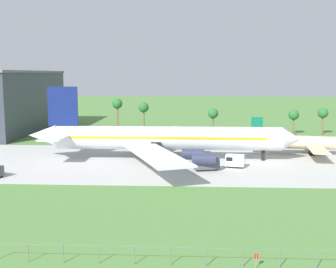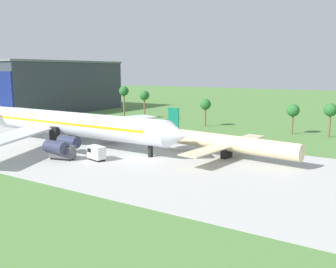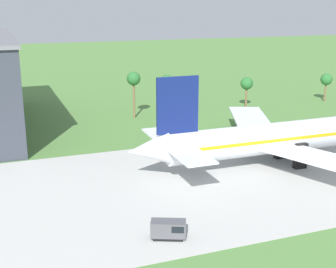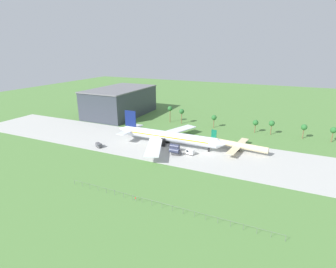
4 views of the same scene
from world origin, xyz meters
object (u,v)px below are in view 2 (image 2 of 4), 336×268
at_px(jet_airliner, 68,124).
at_px(baggage_tug, 61,152).
at_px(catering_van, 96,153).
at_px(regional_aircraft, 226,143).
at_px(terminal_building, 47,86).

height_order(jet_airliner, baggage_tug, jet_airliner).
bearing_deg(catering_van, jet_airliner, 153.85).
height_order(baggage_tug, catering_van, catering_van).
bearing_deg(regional_aircraft, catering_van, -143.20).
bearing_deg(regional_aircraft, terminal_building, 158.35).
height_order(regional_aircraft, terminal_building, terminal_building).
xyz_separation_m(jet_airliner, regional_aircraft, (38.47, 7.99, -2.12)).
bearing_deg(baggage_tug, terminal_building, 141.38).
height_order(regional_aircraft, baggage_tug, regional_aircraft).
xyz_separation_m(jet_airliner, catering_van, (16.78, -8.24, -3.74)).
bearing_deg(baggage_tug, regional_aircraft, 34.70).
distance_m(jet_airliner, baggage_tug, 15.89).
relative_size(regional_aircraft, catering_van, 7.20).
bearing_deg(terminal_building, baggage_tug, -38.62).
relative_size(jet_airliner, catering_van, 15.19).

